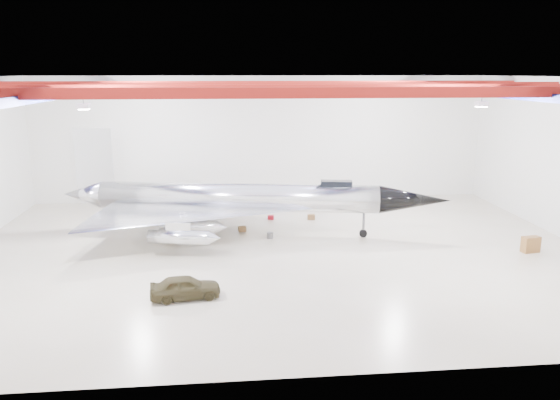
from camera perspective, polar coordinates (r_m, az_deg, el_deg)
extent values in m
plane|color=#BDB096|center=(35.42, -0.19, -5.38)|extent=(40.00, 40.00, 0.00)
plane|color=silver|center=(48.86, -1.89, 6.40)|extent=(40.00, 0.00, 40.00)
plane|color=#0A0F38|center=(33.57, -0.20, 12.71)|extent=(40.00, 40.00, 0.00)
cube|color=maroon|center=(24.64, 1.84, 11.13)|extent=(39.50, 0.25, 0.50)
cube|color=maroon|center=(30.59, 0.35, 11.54)|extent=(39.50, 0.25, 0.50)
cube|color=maroon|center=(36.56, -0.66, 11.81)|extent=(39.50, 0.25, 0.50)
cube|color=maroon|center=(42.54, -1.39, 12.01)|extent=(39.50, 0.25, 0.50)
cube|color=#0D134F|center=(34.57, -20.77, 10.40)|extent=(0.25, 29.50, 0.40)
cube|color=#0D134F|center=(36.73, 19.12, 10.64)|extent=(0.25, 29.50, 0.40)
cube|color=silver|center=(28.29, -19.83, 9.22)|extent=(0.55, 0.55, 0.25)
cube|color=silver|center=(30.47, 20.30, 9.41)|extent=(0.55, 0.55, 0.25)
cube|color=silver|center=(40.02, -15.71, 10.45)|extent=(0.55, 0.55, 0.25)
cube|color=silver|center=(41.60, 13.07, 10.69)|extent=(0.55, 0.55, 0.25)
cylinder|color=silver|center=(38.43, -4.37, 0.31)|extent=(19.59, 5.35, 1.95)
cone|color=black|center=(38.53, 13.89, -0.01)|extent=(5.15, 2.78, 1.95)
cone|color=silver|center=(41.63, -19.85, 0.56)|extent=(3.23, 2.44, 1.95)
cube|color=silver|center=(40.79, -18.88, 4.02)|extent=(2.72, 0.59, 4.40)
cube|color=black|center=(37.79, 5.91, 1.65)|extent=(2.25, 1.15, 0.49)
cylinder|color=silver|center=(34.29, -10.56, -3.84)|extent=(3.81, 1.52, 0.88)
cylinder|color=silver|center=(36.55, -9.58, -2.73)|extent=(3.81, 1.52, 0.88)
cylinder|color=silver|center=(42.08, -7.69, -0.55)|extent=(3.81, 1.52, 0.88)
cylinder|color=silver|center=(44.40, -7.04, 0.20)|extent=(3.81, 1.52, 0.88)
cylinder|color=#59595B|center=(38.57, 8.72, -2.61)|extent=(0.18, 0.18, 1.76)
cylinder|color=black|center=(38.74, 8.69, -3.47)|extent=(0.58, 0.31, 0.55)
cylinder|color=#59595B|center=(37.39, -10.83, -3.20)|extent=(0.18, 0.18, 1.76)
cylinder|color=black|center=(37.56, -10.79, -4.09)|extent=(0.58, 0.31, 0.55)
cylinder|color=#59595B|center=(41.95, -9.11, -1.33)|extent=(0.18, 0.18, 1.76)
cylinder|color=black|center=(42.10, -9.08, -2.13)|extent=(0.58, 0.31, 0.55)
imported|color=#3A331D|center=(28.56, -9.87, -8.97)|extent=(3.72, 1.89, 1.21)
cube|color=brown|center=(38.63, 24.72, -4.24)|extent=(1.21, 0.75, 1.03)
cube|color=olive|center=(38.26, -11.44, -3.93)|extent=(0.63, 0.55, 0.38)
cube|color=#A6101D|center=(42.87, -0.97, -1.83)|extent=(0.54, 0.46, 0.33)
cylinder|color=#59595B|center=(38.09, -1.04, -3.72)|extent=(0.50, 0.50, 0.41)
cube|color=olive|center=(42.91, 3.28, -1.78)|extent=(0.63, 0.52, 0.41)
cube|color=olive|center=(39.77, -3.97, -3.04)|extent=(0.60, 0.51, 0.37)
cylinder|color=#59595B|center=(46.22, 4.23, -0.70)|extent=(0.61, 0.61, 0.41)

